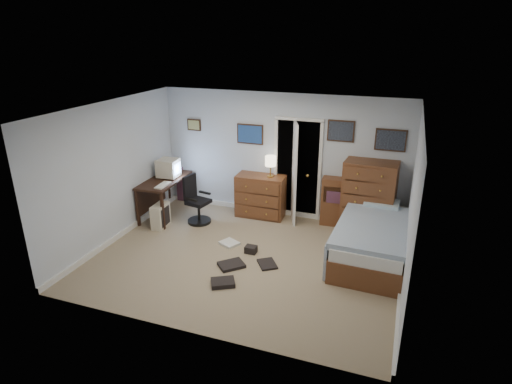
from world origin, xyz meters
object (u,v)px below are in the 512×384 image
at_px(low_dresser, 261,196).
at_px(bed, 373,239).
at_px(tall_dresser, 369,197).
at_px(computer_desk, 161,187).
at_px(office_chair, 196,205).

relative_size(low_dresser, bed, 0.44).
height_order(tall_dresser, bed, tall_dresser).
height_order(computer_desk, office_chair, office_chair).
height_order(computer_desk, bed, computer_desk).
bearing_deg(office_chair, tall_dresser, 23.56).
distance_m(tall_dresser, bed, 1.08).
xyz_separation_m(office_chair, bed, (3.43, -0.30, -0.03)).
xyz_separation_m(low_dresser, bed, (2.33, -1.03, -0.10)).
relative_size(office_chair, low_dresser, 0.98).
relative_size(computer_desk, tall_dresser, 1.00).
distance_m(office_chair, low_dresser, 1.32).
height_order(computer_desk, low_dresser, low_dresser).
bearing_deg(low_dresser, bed, -25.52).
relative_size(low_dresser, tall_dresser, 0.71).
relative_size(computer_desk, office_chair, 1.44).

